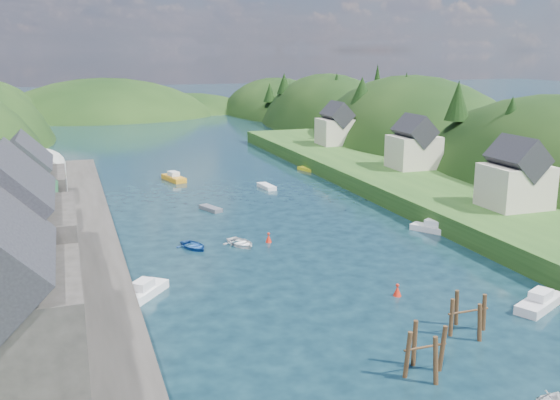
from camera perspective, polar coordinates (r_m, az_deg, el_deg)
name	(u,v)px	position (r m, az deg, el deg)	size (l,w,h in m)	color
ground	(231,193)	(91.32, -4.51, 0.61)	(600.00, 600.00, 0.00)	black
hillside_right	(410,187)	(132.87, 11.81, 1.17)	(36.00, 245.56, 48.00)	black
far_hills	(141,146)	(213.80, -12.62, 4.82)	(103.00, 68.00, 44.00)	black
hill_trees	(217,108)	(103.53, -5.79, 8.36)	(91.66, 148.71, 12.39)	black
quay_left	(55,273)	(59.48, -19.85, -6.29)	(12.00, 110.00, 2.00)	#2D2B28
quayside_buildings	(14,257)	(44.79, -23.11, -4.81)	(8.00, 35.84, 12.90)	#2D2B28
boat_sheds	(35,185)	(76.81, -21.52, 1.26)	(7.00, 21.00, 7.50)	#2D2D30
terrace_right	(417,187)	(91.67, 12.42, 1.15)	(16.00, 120.00, 2.40)	#234719
right_bank_cottages	(407,146)	(99.39, 11.55, 4.86)	(9.00, 59.24, 8.41)	beige
piling_cluster_near	(425,355)	(42.16, 13.08, -13.67)	(3.06, 2.87, 3.78)	#382314
piling_cluster_far	(468,318)	(48.67, 16.79, -10.31)	(3.39, 3.15, 3.44)	#382314
channel_buoy_near	(397,291)	(54.40, 10.68, -8.14)	(0.70, 0.70, 1.10)	red
channel_buoy_far	(269,238)	(67.88, -1.05, -3.49)	(0.70, 0.70, 1.10)	red
moored_boats	(295,291)	(52.92, 1.37, -8.30)	(38.45, 79.56, 2.44)	#51545D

